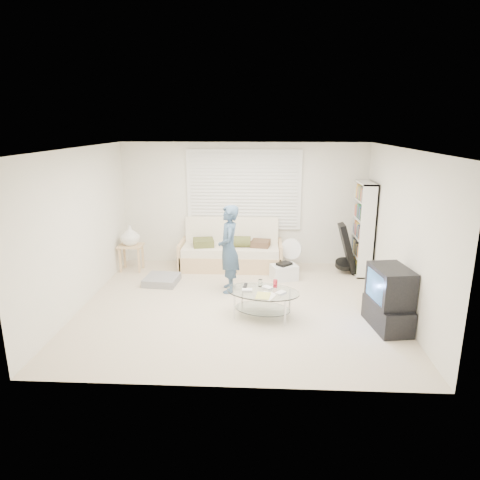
# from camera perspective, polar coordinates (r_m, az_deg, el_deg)

# --- Properties ---
(ground) EXTENTS (5.00, 5.00, 0.00)m
(ground) POSITION_cam_1_polar(r_m,az_deg,el_deg) (7.04, -0.28, -8.64)
(ground) COLOR #C1B296
(ground) RESTS_ON ground
(room_shell) EXTENTS (5.02, 4.52, 2.51)m
(room_shell) POSITION_cam_1_polar(r_m,az_deg,el_deg) (7.02, -0.07, 5.23)
(room_shell) COLOR white
(room_shell) RESTS_ON ground
(window_blinds) EXTENTS (2.32, 0.08, 1.62)m
(window_blinds) POSITION_cam_1_polar(r_m,az_deg,el_deg) (8.73, 0.52, 6.68)
(window_blinds) COLOR silver
(window_blinds) RESTS_ON ground
(futon_sofa) EXTENTS (2.05, 0.83, 1.00)m
(futon_sofa) POSITION_cam_1_polar(r_m,az_deg,el_deg) (8.70, -1.20, -1.61)
(futon_sofa) COLOR tan
(futon_sofa) RESTS_ON ground
(grey_floor_pillow) EXTENTS (0.63, 0.63, 0.13)m
(grey_floor_pillow) POSITION_cam_1_polar(r_m,az_deg,el_deg) (8.05, -10.38, -5.24)
(grey_floor_pillow) COLOR gray
(grey_floor_pillow) RESTS_ON ground
(side_table) EXTENTS (0.47, 0.38, 0.92)m
(side_table) POSITION_cam_1_polar(r_m,az_deg,el_deg) (8.70, -14.43, 0.36)
(side_table) COLOR tan
(side_table) RESTS_ON ground
(bookshelf) EXTENTS (0.28, 0.76, 1.79)m
(bookshelf) POSITION_cam_1_polar(r_m,az_deg,el_deg) (8.58, 16.06, 1.48)
(bookshelf) COLOR white
(bookshelf) RESTS_ON ground
(guitar_case) EXTENTS (0.41, 0.37, 0.97)m
(guitar_case) POSITION_cam_1_polar(r_m,az_deg,el_deg) (8.58, 14.03, -1.54)
(guitar_case) COLOR black
(guitar_case) RESTS_ON ground
(floor_fan) EXTENTS (0.43, 0.28, 0.69)m
(floor_fan) POSITION_cam_1_polar(r_m,az_deg,el_deg) (8.47, 6.77, -1.65)
(floor_fan) COLOR white
(floor_fan) RESTS_ON ground
(storage_bin) EXTENTS (0.55, 0.47, 0.33)m
(storage_bin) POSITION_cam_1_polar(r_m,az_deg,el_deg) (8.13, 5.89, -4.24)
(storage_bin) COLOR white
(storage_bin) RESTS_ON ground
(tv_unit) EXTENTS (0.57, 0.89, 0.91)m
(tv_unit) POSITION_cam_1_polar(r_m,az_deg,el_deg) (6.51, 19.23, -7.39)
(tv_unit) COLOR black
(tv_unit) RESTS_ON ground
(coffee_table) EXTENTS (1.24, 0.93, 0.53)m
(coffee_table) POSITION_cam_1_polar(r_m,az_deg,el_deg) (6.53, 3.08, -7.44)
(coffee_table) COLOR silver
(coffee_table) RESTS_ON ground
(standing_person) EXTENTS (0.42, 0.59, 1.53)m
(standing_person) POSITION_cam_1_polar(r_m,az_deg,el_deg) (7.37, -1.51, -1.21)
(standing_person) COLOR #344D6B
(standing_person) RESTS_ON ground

